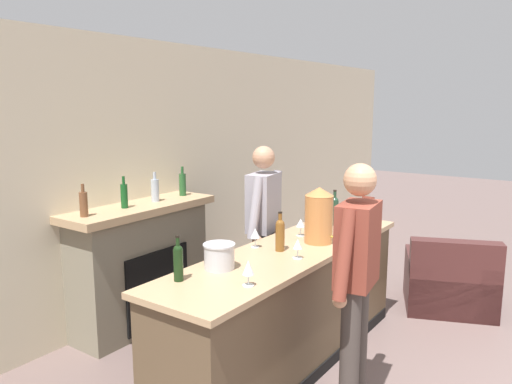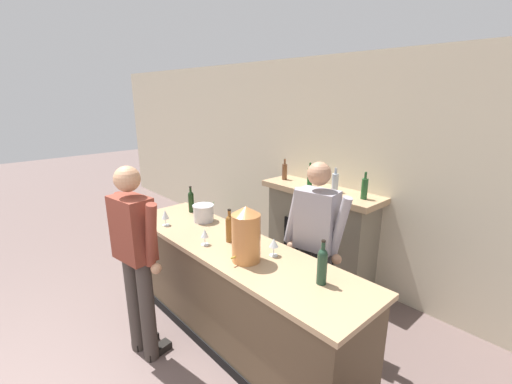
% 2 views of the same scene
% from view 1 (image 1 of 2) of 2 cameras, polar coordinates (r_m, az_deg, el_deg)
% --- Properties ---
extents(wall_back_panel, '(12.00, 0.07, 2.75)m').
position_cam_1_polar(wall_back_panel, '(5.07, -13.94, 1.24)').
color(wall_back_panel, beige).
rests_on(wall_back_panel, ground_plane).
extents(bar_counter, '(2.78, 0.72, 0.98)m').
position_cam_1_polar(bar_counter, '(4.19, 3.73, -12.95)').
color(bar_counter, brown).
rests_on(bar_counter, ground_plane).
extents(fireplace_stone, '(1.55, 0.52, 1.50)m').
position_cam_1_polar(fireplace_stone, '(4.95, -12.98, -8.06)').
color(fireplace_stone, gray).
rests_on(fireplace_stone, ground_plane).
extents(armchair_black, '(1.04, 1.09, 0.80)m').
position_cam_1_polar(armchair_black, '(5.65, 21.27, -9.85)').
color(armchair_black, '#43211F').
rests_on(armchair_black, ground_plane).
extents(person_customer, '(0.65, 0.35, 1.76)m').
position_cam_1_polar(person_customer, '(3.38, 11.31, -10.08)').
color(person_customer, '#423934').
rests_on(person_customer, ground_plane).
extents(person_bartender, '(0.65, 0.36, 1.74)m').
position_cam_1_polar(person_bartender, '(4.73, 0.90, -4.16)').
color(person_bartender, '#3C3E42').
rests_on(person_bartender, ground_plane).
extents(copper_dispenser, '(0.24, 0.28, 0.47)m').
position_cam_1_polar(copper_dispenser, '(4.18, 7.19, -2.61)').
color(copper_dispenser, '#C0773F').
rests_on(copper_dispenser, bar_counter).
extents(ice_bucket_steel, '(0.23, 0.23, 0.18)m').
position_cam_1_polar(ice_bucket_steel, '(3.54, -4.22, -7.32)').
color(ice_bucket_steel, silver).
rests_on(ice_bucket_steel, bar_counter).
extents(wine_bottle_burgundy_dark, '(0.07, 0.07, 0.32)m').
position_cam_1_polar(wine_bottle_burgundy_dark, '(3.94, 2.77, -4.76)').
color(wine_bottle_burgundy_dark, brown).
rests_on(wine_bottle_burgundy_dark, bar_counter).
extents(wine_bottle_port_short, '(0.06, 0.06, 0.31)m').
position_cam_1_polar(wine_bottle_port_short, '(3.33, -8.88, -7.80)').
color(wine_bottle_port_short, black).
rests_on(wine_bottle_port_short, bar_counter).
extents(wine_bottle_merlot_tall, '(0.07, 0.07, 0.34)m').
position_cam_1_polar(wine_bottle_merlot_tall, '(4.83, 8.96, -1.98)').
color(wine_bottle_merlot_tall, '#1E3927').
rests_on(wine_bottle_merlot_tall, bar_counter).
extents(wine_glass_by_dispenser, '(0.08, 0.08, 0.16)m').
position_cam_1_polar(wine_glass_by_dispenser, '(4.39, 5.13, -3.62)').
color(wine_glass_by_dispenser, silver).
rests_on(wine_glass_by_dispenser, bar_counter).
extents(wine_glass_near_bucket, '(0.08, 0.08, 0.16)m').
position_cam_1_polar(wine_glass_near_bucket, '(4.03, -0.09, -4.81)').
color(wine_glass_near_bucket, silver).
rests_on(wine_glass_near_bucket, bar_counter).
extents(wine_glass_mid_counter, '(0.07, 0.07, 0.15)m').
position_cam_1_polar(wine_glass_mid_counter, '(3.76, 4.78, -6.07)').
color(wine_glass_mid_counter, silver).
rests_on(wine_glass_mid_counter, bar_counter).
extents(wine_glass_back_row, '(0.08, 0.08, 0.17)m').
position_cam_1_polar(wine_glass_back_row, '(3.20, -0.89, -8.74)').
color(wine_glass_back_row, silver).
rests_on(wine_glass_back_row, bar_counter).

